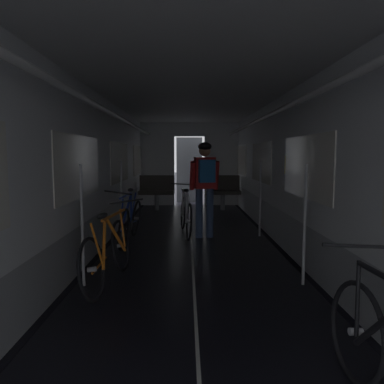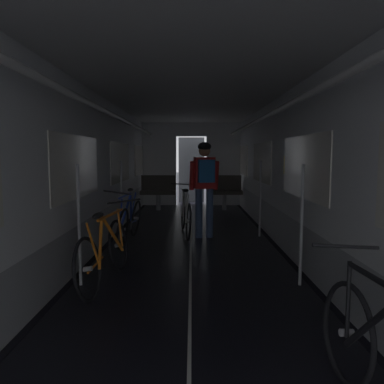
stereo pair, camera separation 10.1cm
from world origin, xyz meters
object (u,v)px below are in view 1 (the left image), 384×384
at_px(bench_seat_far_right, 222,189).
at_px(bicycle_orange, 108,252).
at_px(bench_seat_far_left, 157,189).
at_px(bicycle_blue, 130,220).
at_px(bicycle_white_in_aisle, 186,214).
at_px(person_cyclist_aisle, 205,179).

distance_m(bench_seat_far_right, bicycle_orange, 6.22).
height_order(bench_seat_far_left, bicycle_blue, same).
relative_size(bench_seat_far_left, bicycle_orange, 0.58).
bearing_deg(bicycle_blue, bench_seat_far_right, 63.02).
bearing_deg(bicycle_white_in_aisle, person_cyclist_aisle, -37.20).
distance_m(bicycle_orange, bicycle_blue, 2.09).
bearing_deg(bicycle_white_in_aisle, bench_seat_far_left, 104.02).
bearing_deg(bench_seat_far_left, person_cyclist_aisle, -71.73).
height_order(bench_seat_far_left, bicycle_white_in_aisle, bench_seat_far_left).
bearing_deg(person_cyclist_aisle, bicycle_orange, -116.84).
relative_size(bench_seat_far_right, bicycle_orange, 0.58).
height_order(bicycle_orange, person_cyclist_aisle, person_cyclist_aisle).
height_order(bench_seat_far_left, person_cyclist_aisle, person_cyclist_aisle).
xyz_separation_m(bench_seat_far_right, bicycle_orange, (-1.89, -5.93, -0.19)).
xyz_separation_m(bicycle_blue, person_cyclist_aisle, (1.30, 0.36, 0.69)).
distance_m(bench_seat_far_left, bicycle_orange, 5.93).
relative_size(bench_seat_far_left, bench_seat_far_right, 1.00).
distance_m(bench_seat_far_right, bicycle_white_in_aisle, 3.37).
height_order(bicycle_blue, person_cyclist_aisle, person_cyclist_aisle).
relative_size(bicycle_blue, bicycle_white_in_aisle, 1.00).
bearing_deg(bicycle_orange, bicycle_blue, 91.79).
bearing_deg(bench_seat_far_right, bicycle_blue, -116.98).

